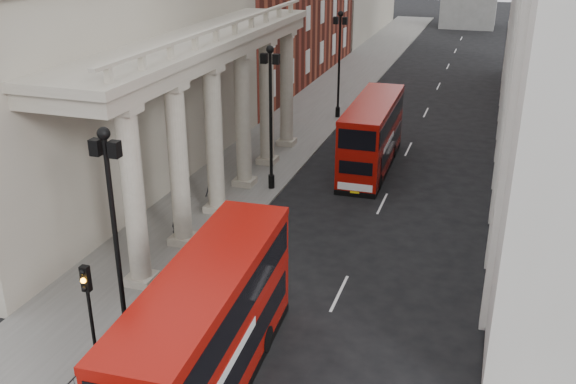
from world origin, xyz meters
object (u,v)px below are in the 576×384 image
object	(u,v)px
lamp_post_south	(114,226)
lamp_post_north	(339,57)
lamp_post_mid	(271,109)
pedestrian_b	(184,182)
pedestrian_c	(213,192)
traffic_light	(89,302)
bus_near	(208,329)
bus_far	(372,134)
pedestrian_a	(179,226)

from	to	relation	value
lamp_post_south	lamp_post_north	distance (m)	32.00
lamp_post_north	lamp_post_mid	bearing A→B (deg)	-90.00
lamp_post_south	pedestrian_b	bearing A→B (deg)	107.96
pedestrian_c	traffic_light	bearing A→B (deg)	-71.27
lamp_post_mid	bus_near	size ratio (longest dim) A/B	0.78
lamp_post_south	pedestrian_b	size ratio (longest dim) A/B	4.76
traffic_light	bus_far	bearing A→B (deg)	78.63
bus_near	bus_far	distance (m)	22.70
lamp_post_mid	pedestrian_b	size ratio (longest dim) A/B	4.76
lamp_post_south	bus_near	size ratio (longest dim) A/B	0.78
lamp_post_mid	pedestrian_b	world-z (taller)	lamp_post_mid
lamp_post_north	pedestrian_a	world-z (taller)	lamp_post_north
lamp_post_north	pedestrian_b	size ratio (longest dim) A/B	4.76
pedestrian_c	lamp_post_north	bearing A→B (deg)	93.50
lamp_post_mid	pedestrian_c	size ratio (longest dim) A/B	4.98
bus_near	bus_far	bearing A→B (deg)	84.83
traffic_light	bus_far	size ratio (longest dim) A/B	0.42
pedestrian_a	pedestrian_b	bearing A→B (deg)	93.86
bus_near	pedestrian_a	distance (m)	10.85
traffic_light	pedestrian_c	distance (m)	14.84
lamp_post_mid	lamp_post_north	distance (m)	16.00
lamp_post_north	pedestrian_b	distance (m)	19.70
pedestrian_c	bus_near	bearing A→B (deg)	-56.07
lamp_post_north	bus_far	size ratio (longest dim) A/B	0.81
pedestrian_b	lamp_post_north	bearing A→B (deg)	-93.79
lamp_post_south	bus_near	world-z (taller)	lamp_post_south
lamp_post_mid	traffic_light	world-z (taller)	lamp_post_mid
lamp_post_south	pedestrian_c	bearing A→B (deg)	99.85
lamp_post_mid	lamp_post_north	size ratio (longest dim) A/B	1.00
lamp_post_south	pedestrian_a	world-z (taller)	lamp_post_south
bus_near	pedestrian_b	world-z (taller)	bus_near
lamp_post_south	bus_near	xyz separation A→B (m)	(3.96, -1.23, -2.53)
bus_near	traffic_light	bearing A→B (deg)	-171.44
lamp_post_north	bus_far	world-z (taller)	lamp_post_north
lamp_post_north	pedestrian_c	size ratio (longest dim) A/B	4.98
lamp_post_north	bus_near	world-z (taller)	lamp_post_north
bus_far	pedestrian_b	xyz separation A→B (m)	(-9.09, -8.29, -1.30)
lamp_post_mid	lamp_post_north	world-z (taller)	same
lamp_post_north	lamp_post_south	bearing A→B (deg)	-90.00
lamp_post_south	lamp_post_mid	bearing A→B (deg)	90.00
bus_near	pedestrian_a	world-z (taller)	bus_near
traffic_light	bus_near	distance (m)	4.01
lamp_post_north	pedestrian_c	distance (m)	20.02
bus_near	pedestrian_a	size ratio (longest dim) A/B	5.66
lamp_post_north	pedestrian_b	xyz separation A→B (m)	(-4.27, -18.82, -3.92)
traffic_light	lamp_post_north	bearing A→B (deg)	90.17
lamp_post_mid	traffic_light	bearing A→B (deg)	-89.68
bus_far	pedestrian_c	size ratio (longest dim) A/B	6.12
lamp_post_south	lamp_post_mid	world-z (taller)	same
pedestrian_a	pedestrian_c	bearing A→B (deg)	73.41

